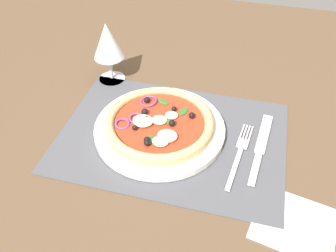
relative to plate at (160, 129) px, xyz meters
The scene contains 8 objects.
ground_plane 3.65cm from the plate, 10.91° to the right, with size 190.00×140.00×2.40cm, color brown.
placemat 2.95cm from the plate, 10.91° to the right, with size 45.89×32.62×0.40cm, color #4C4C51.
plate is the anchor object (origin of this frame).
pizza 1.84cm from the plate, 120.57° to the right, with size 22.13×22.13×2.69cm.
fork 16.93cm from the plate, ahead, with size 3.56×18.05×0.44cm.
knife 20.65cm from the plate, ahead, with size 3.58×20.07×0.62cm.
wine_glass 24.52cm from the plate, 136.85° to the left, with size 7.20×7.20×14.90cm.
napkin 31.32cm from the plate, 29.13° to the right, with size 12.97×11.68×0.36cm, color white.
Camera 1 is at (12.70, -51.35, 52.04)cm, focal length 38.44 mm.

